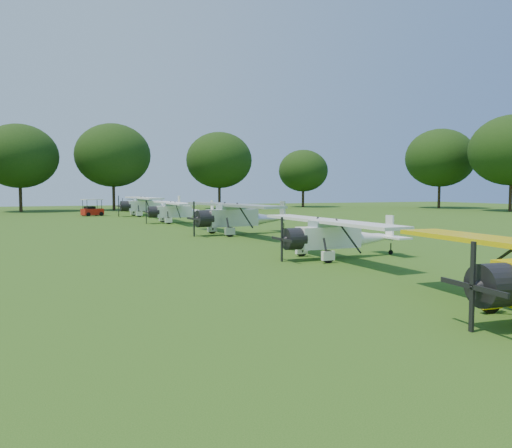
# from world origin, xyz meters

# --- Properties ---
(ground) EXTENTS (160.00, 160.00, 0.00)m
(ground) POSITION_xyz_m (0.00, 0.00, 0.00)
(ground) COLOR #214B12
(ground) RESTS_ON ground
(tree_belt) EXTENTS (137.36, 130.27, 14.52)m
(tree_belt) POSITION_xyz_m (3.57, 0.16, 8.03)
(tree_belt) COLOR black
(tree_belt) RESTS_ON ground
(aircraft_3) EXTENTS (6.18, 9.82, 1.94)m
(aircraft_3) POSITION_xyz_m (1.51, -0.92, 1.13)
(aircraft_3) COLOR white
(aircraft_3) RESTS_ON ground
(aircraft_4) EXTENTS (7.50, 11.90, 2.34)m
(aircraft_4) POSITION_xyz_m (1.53, 12.05, 1.37)
(aircraft_4) COLOR silver
(aircraft_4) RESTS_ON ground
(aircraft_5) EXTENTS (6.71, 10.66, 2.11)m
(aircraft_5) POSITION_xyz_m (0.39, 25.25, 1.23)
(aircraft_5) COLOR white
(aircraft_5) RESTS_ON ground
(aircraft_6) EXTENTS (7.65, 12.20, 2.40)m
(aircraft_6) POSITION_xyz_m (-0.14, 38.19, 1.40)
(aircraft_6) COLOR white
(aircraft_6) RESTS_ON ground
(aircraft_7) EXTENTS (5.97, 9.52, 1.87)m
(aircraft_7) POSITION_xyz_m (1.15, 51.29, 1.09)
(aircraft_7) COLOR silver
(aircraft_7) RESTS_ON ground
(golf_cart) EXTENTS (2.64, 2.12, 1.97)m
(golf_cart) POSITION_xyz_m (-6.33, 40.91, 0.66)
(golf_cart) COLOR red
(golf_cart) RESTS_ON ground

